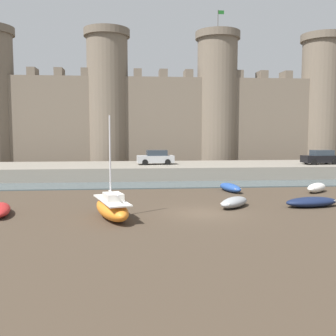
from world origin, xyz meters
name	(u,v)px	position (x,y,z in m)	size (l,w,h in m)	color
ground_plane	(203,213)	(0.00, 0.00, 0.00)	(160.00, 160.00, 0.00)	#423528
water_channel	(178,185)	(0.00, 12.98, 0.05)	(80.00, 4.50, 0.10)	#47565B
quay_road	(171,170)	(0.00, 20.23, 0.72)	(58.18, 10.00, 1.44)	gray
castle	(163,109)	(0.00, 31.36, 8.31)	(52.44, 6.26, 21.99)	#706354
rowboat_near_channel_right	(317,188)	(11.19, 7.57, 0.41)	(2.82, 2.69, 0.79)	silver
rowboat_midflat_right	(234,202)	(2.48, 1.73, 0.37)	(2.92, 3.08, 0.70)	gray
rowboat_foreground_right	(230,187)	(3.97, 8.63, 0.37)	(1.77, 3.53, 0.71)	#234793
rowboat_foreground_centre	(312,202)	(7.83, 1.41, 0.36)	(4.03, 2.09, 0.68)	#141E3D
rowboat_foreground_left	(0,209)	(-12.65, 0.64, 0.36)	(2.21, 3.93, 0.69)	red
sailboat_midflat_centre	(112,208)	(-5.66, -1.00, 0.66)	(2.88, 5.26, 6.13)	orange
car_quay_east	(156,158)	(-1.75, 20.01, 2.22)	(4.22, 2.12, 1.62)	#B2B5B7
car_quay_west	(321,157)	(16.96, 18.53, 2.22)	(4.22, 2.12, 1.62)	black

